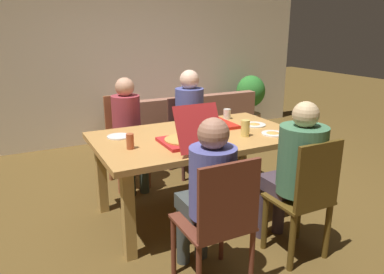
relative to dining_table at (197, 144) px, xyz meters
The scene contains 21 objects.
ground_plane 0.69m from the dining_table, ahead, with size 20.00×20.00×0.00m, color brown.
back_wall 2.80m from the dining_table, 90.00° to the left, with size 6.58×0.12×2.81m, color silver.
dining_table is the anchor object (origin of this frame).
chair_0 1.10m from the dining_table, 69.63° to the right, with size 0.41×0.38×0.96m.
person_0 0.97m from the dining_table, 66.99° to the right, with size 0.35×0.53×1.22m.
chair_1 1.12m from the dining_table, 109.89° to the right, with size 0.45×0.44×0.96m.
person_1 0.97m from the dining_table, 113.10° to the right, with size 0.31×0.50×1.19m.
chair_2 1.09m from the dining_table, 69.35° to the left, with size 0.40×0.43×0.90m.
person_2 0.95m from the dining_table, 66.39° to the left, with size 0.33×0.52×1.25m.
chair_3 1.11m from the dining_table, 110.22° to the left, with size 0.39×0.45×0.99m.
person_3 0.95m from the dining_table, 113.42° to the left, with size 0.31×0.50×1.21m.
pizza_box_0 0.35m from the dining_table, 36.84° to the left, with size 0.42×0.42×0.03m.
pizza_box_1 0.34m from the dining_table, 133.87° to the right, with size 0.38×0.54×0.37m.
plate_0 0.71m from the dining_table, 159.30° to the left, with size 0.20×0.20×0.01m.
plate_1 0.70m from the dining_table, 25.52° to the right, with size 0.21×0.21×0.03m.
plate_2 0.67m from the dining_table, ahead, with size 0.23×0.23×0.03m.
drinking_glass_0 0.70m from the dining_table, 34.64° to the left, with size 0.08×0.08×0.11m, color silver.
drinking_glass_1 0.69m from the dining_table, behind, with size 0.06×0.06×0.13m, color #B0502C.
drinking_glass_2 0.47m from the dining_table, 32.51° to the right, with size 0.08×0.08×0.15m, color #DDC463.
couch 2.11m from the dining_table, 68.24° to the left, with size 1.98×0.92×0.81m.
potted_plant 3.14m from the dining_table, 45.51° to the left, with size 0.49×0.49×0.94m.
Camera 1 is at (-1.48, -2.83, 1.72)m, focal length 34.19 mm.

